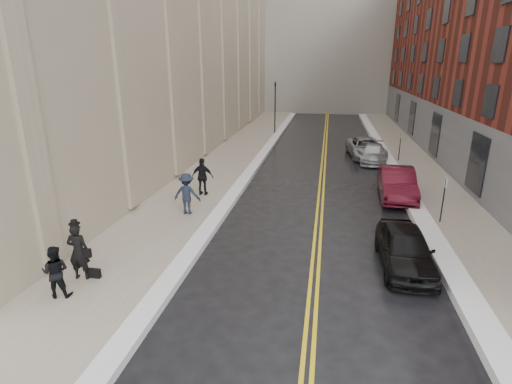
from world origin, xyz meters
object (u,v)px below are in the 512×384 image
at_px(car_black, 405,248).
at_px(pedestrian_c, 203,177).
at_px(pedestrian_b, 187,194).
at_px(pedestrian_main, 78,251).
at_px(car_maroon, 397,183).
at_px(pedestrian_a, 56,272).
at_px(car_silver_far, 366,148).
at_px(car_silver_near, 373,153).

xyz_separation_m(car_black, pedestrian_c, (-9.41, 6.22, 0.43)).
bearing_deg(pedestrian_b, pedestrian_main, 77.10).
relative_size(car_maroon, pedestrian_a, 2.96).
xyz_separation_m(car_silver_far, pedestrian_a, (-10.87, -21.71, 0.24)).
xyz_separation_m(pedestrian_main, pedestrian_a, (-0.08, -1.09, -0.15)).
height_order(car_maroon, car_silver_near, car_maroon).
height_order(pedestrian_main, pedestrian_b, pedestrian_b).
xyz_separation_m(car_black, car_maroon, (0.89, 8.00, 0.08)).
distance_m(car_black, car_silver_near, 16.17).
relative_size(pedestrian_a, pedestrian_b, 0.84).
xyz_separation_m(car_maroon, pedestrian_main, (-11.65, -10.98, 0.32)).
bearing_deg(pedestrian_b, pedestrian_a, 78.40).
relative_size(car_black, pedestrian_main, 2.20).
bearing_deg(pedestrian_a, pedestrian_c, -111.28).
height_order(pedestrian_b, pedestrian_c, pedestrian_c).
relative_size(pedestrian_main, pedestrian_b, 0.99).
relative_size(pedestrian_b, pedestrian_c, 0.97).
relative_size(car_black, car_maroon, 0.87).
relative_size(car_silver_near, pedestrian_b, 2.25).
bearing_deg(pedestrian_b, car_silver_far, -122.96).
distance_m(car_black, pedestrian_a, 11.58).
xyz_separation_m(car_maroon, car_silver_far, (-0.86, 9.64, -0.07)).
distance_m(car_maroon, pedestrian_b, 11.20).
distance_m(car_black, pedestrian_b, 9.89).
bearing_deg(pedestrian_a, pedestrian_main, -107.37).
bearing_deg(car_silver_far, car_maroon, -91.41).
distance_m(car_black, pedestrian_c, 11.29).
distance_m(car_silver_near, pedestrian_a, 23.17).
distance_m(car_silver_far, pedestrian_main, 23.28).
bearing_deg(car_black, car_silver_far, 88.86).
bearing_deg(car_silver_near, pedestrian_c, -129.67).
bearing_deg(car_silver_near, car_silver_far, 110.97).
relative_size(car_maroon, pedestrian_main, 2.51).
bearing_deg(car_black, pedestrian_main, -165.55).
height_order(car_silver_far, pedestrian_b, pedestrian_b).
distance_m(car_silver_far, pedestrian_b, 17.07).
xyz_separation_m(car_maroon, pedestrian_b, (-10.18, -4.64, 0.33)).
height_order(car_black, pedestrian_a, pedestrian_a).
height_order(car_silver_far, pedestrian_a, pedestrian_a).
bearing_deg(car_maroon, car_silver_near, 95.20).
xyz_separation_m(car_silver_near, pedestrian_main, (-11.22, -19.14, 0.48)).
distance_m(car_maroon, pedestrian_main, 16.01).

